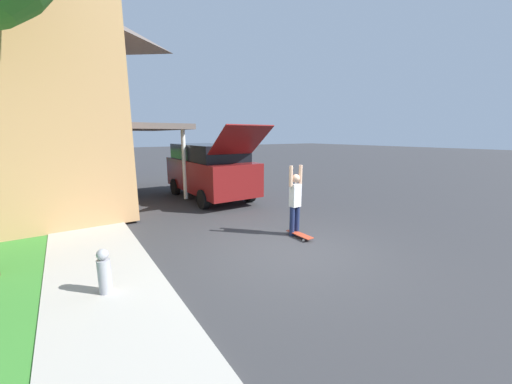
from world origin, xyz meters
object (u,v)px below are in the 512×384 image
(skateboarder, at_px, (295,200))
(skateboard, at_px, (300,234))
(suv_parked, at_px, (209,169))
(fire_hydrant, at_px, (104,272))
(car_down_street, at_px, (107,163))

(skateboarder, xyz_separation_m, skateboard, (-0.02, -0.23, -0.86))
(suv_parked, relative_size, fire_hydrant, 7.64)
(skateboarder, bearing_deg, skateboard, -94.72)
(suv_parked, xyz_separation_m, car_down_street, (-2.40, 11.80, -0.53))
(suv_parked, relative_size, car_down_street, 1.33)
(fire_hydrant, bearing_deg, car_down_street, 83.00)
(fire_hydrant, bearing_deg, skateboarder, 6.83)
(skateboarder, xyz_separation_m, fire_hydrant, (-4.48, -0.54, -0.49))
(suv_parked, bearing_deg, fire_hydrant, -127.79)
(suv_parked, height_order, skateboarder, suv_parked)
(car_down_street, relative_size, skateboard, 5.23)
(suv_parked, distance_m, fire_hydrant, 7.51)
(car_down_street, bearing_deg, fire_hydrant, -97.00)
(suv_parked, relative_size, skateboard, 6.93)
(suv_parked, height_order, car_down_street, suv_parked)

